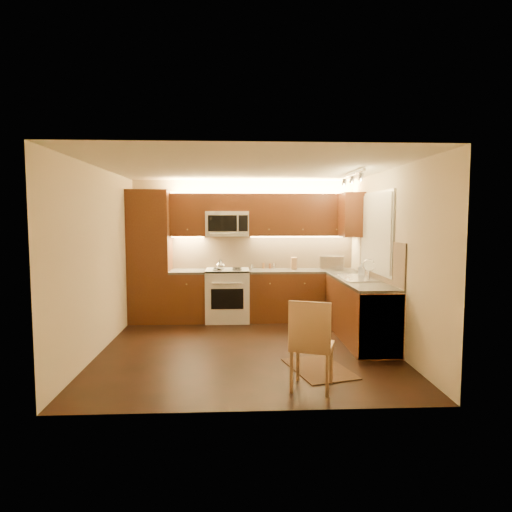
{
  "coord_description": "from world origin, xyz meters",
  "views": [
    {
      "loc": [
        -0.17,
        -5.95,
        1.81
      ],
      "look_at": [
        0.15,
        0.55,
        1.25
      ],
      "focal_mm": 30.5,
      "sensor_mm": 36.0,
      "label": 1
    }
  ],
  "objects": [
    {
      "name": "spice_jar_a",
      "position": [
        0.14,
        1.83,
        0.94
      ],
      "size": [
        0.05,
        0.05,
        0.09
      ],
      "primitive_type": "cylinder",
      "rotation": [
        0.0,
        0.0,
        -0.18
      ],
      "color": "silver",
      "rests_on": "counter_back_right"
    },
    {
      "name": "wall_front",
      "position": [
        0.0,
        -2.0,
        1.25
      ],
      "size": [
        4.0,
        0.01,
        2.5
      ],
      "primitive_type": "cube",
      "color": "beige",
      "rests_on": "ground"
    },
    {
      "name": "counter_back_right",
      "position": [
        1.04,
        1.7,
        0.88
      ],
      "size": [
        1.92,
        0.6,
        0.04
      ],
      "primitive_type": "cube",
      "color": "#383533",
      "rests_on": "base_cab_back_right"
    },
    {
      "name": "stove",
      "position": [
        -0.3,
        1.68,
        0.46
      ],
      "size": [
        0.76,
        0.65,
        0.92
      ],
      "primitive_type": null,
      "color": "silver",
      "rests_on": "floor"
    },
    {
      "name": "counter_back_left",
      "position": [
        -0.99,
        1.7,
        0.88
      ],
      "size": [
        0.62,
        0.6,
        0.04
      ],
      "primitive_type": "cube",
      "color": "#383533",
      "rests_on": "base_cab_back_left"
    },
    {
      "name": "upper_cab_right_corner",
      "position": [
        1.82,
        1.4,
        1.88
      ],
      "size": [
        0.35,
        0.5,
        0.75
      ],
      "primitive_type": "cube",
      "color": "#4B2110",
      "rests_on": "wall_right"
    },
    {
      "name": "upper_cab_back_left",
      "position": [
        -0.99,
        1.82,
        1.88
      ],
      "size": [
        0.62,
        0.35,
        0.75
      ],
      "primitive_type": "cube",
      "color": "#4B2110",
      "rests_on": "wall_back"
    },
    {
      "name": "knife_block",
      "position": [
        0.9,
        1.8,
        1.01
      ],
      "size": [
        0.11,
        0.16,
        0.21
      ],
      "primitive_type": "cube",
      "rotation": [
        0.0,
        0.0,
        -0.06
      ],
      "color": "#9C6C46",
      "rests_on": "counter_back_right"
    },
    {
      "name": "base_cab_back_right",
      "position": [
        1.04,
        1.7,
        0.43
      ],
      "size": [
        1.92,
        0.6,
        0.86
      ],
      "primitive_type": "cube",
      "color": "#4B2110",
      "rests_on": "floor"
    },
    {
      "name": "wall_left",
      "position": [
        -2.0,
        0.0,
        1.25
      ],
      "size": [
        0.01,
        4.0,
        2.5
      ],
      "primitive_type": "cube",
      "color": "beige",
      "rests_on": "ground"
    },
    {
      "name": "rug",
      "position": [
        0.84,
        -0.9,
        0.01
      ],
      "size": [
        0.84,
        1.06,
        0.01
      ],
      "primitive_type": "cube",
      "rotation": [
        0.0,
        0.0,
        0.27
      ],
      "color": "black",
      "rests_on": "floor"
    },
    {
      "name": "spice_jar_c",
      "position": [
        0.55,
        1.89,
        0.95
      ],
      "size": [
        0.05,
        0.05,
        0.11
      ],
      "primitive_type": "cylinder",
      "rotation": [
        0.0,
        0.0,
        -0.08
      ],
      "color": "silver",
      "rests_on": "counter_back_right"
    },
    {
      "name": "microwave",
      "position": [
        -0.3,
        1.81,
        1.72
      ],
      "size": [
        0.76,
        0.38,
        0.44
      ],
      "primitive_type": null,
      "color": "silver",
      "rests_on": "wall_back"
    },
    {
      "name": "toaster_oven",
      "position": [
        1.58,
        1.7,
        1.02
      ],
      "size": [
        0.48,
        0.41,
        0.25
      ],
      "primitive_type": "cube",
      "rotation": [
        0.0,
        0.0,
        -0.29
      ],
      "color": "silver",
      "rests_on": "counter_back_right"
    },
    {
      "name": "window_blinds",
      "position": [
        1.97,
        0.55,
        1.6
      ],
      "size": [
        0.02,
        1.36,
        1.16
      ],
      "primitive_type": "cube",
      "color": "silver",
      "rests_on": "wall_right"
    },
    {
      "name": "spice_jar_b",
      "position": [
        0.47,
        1.92,
        0.95
      ],
      "size": [
        0.06,
        0.06,
        0.09
      ],
      "primitive_type": "cylinder",
      "rotation": [
        0.0,
        0.0,
        0.4
      ],
      "color": "brown",
      "rests_on": "counter_back_right"
    },
    {
      "name": "kettle",
      "position": [
        -0.42,
        1.53,
        1.02
      ],
      "size": [
        0.22,
        0.22,
        0.19
      ],
      "primitive_type": null,
      "rotation": [
        0.0,
        0.0,
        -0.39
      ],
      "color": "silver",
      "rests_on": "stove"
    },
    {
      "name": "spice_jar_d",
      "position": [
        0.35,
        1.93,
        0.95
      ],
      "size": [
        0.05,
        0.05,
        0.1
      ],
      "primitive_type": "cylinder",
      "rotation": [
        0.0,
        0.0,
        0.31
      ],
      "color": "#945E2C",
      "rests_on": "counter_back_right"
    },
    {
      "name": "ceiling",
      "position": [
        0.0,
        0.0,
        2.5
      ],
      "size": [
        4.0,
        4.0,
        0.01
      ],
      "primitive_type": "cube",
      "color": "beige",
      "rests_on": "ground"
    },
    {
      "name": "track_light_bar",
      "position": [
        1.55,
        0.4,
        2.46
      ],
      "size": [
        0.04,
        1.2,
        0.03
      ],
      "primitive_type": "cube",
      "color": "silver",
      "rests_on": "ceiling"
    },
    {
      "name": "base_cab_right",
      "position": [
        1.7,
        0.4,
        0.43
      ],
      "size": [
        0.6,
        2.0,
        0.86
      ],
      "primitive_type": "cube",
      "color": "#4B2110",
      "rests_on": "floor"
    },
    {
      "name": "pantry",
      "position": [
        -1.65,
        1.7,
        1.15
      ],
      "size": [
        0.7,
        0.6,
        2.3
      ],
      "primitive_type": "cube",
      "color": "#4B2110",
      "rests_on": "floor"
    },
    {
      "name": "upper_cab_bridge",
      "position": [
        -0.3,
        1.82,
        2.09
      ],
      "size": [
        0.76,
        0.35,
        0.31
      ],
      "primitive_type": "cube",
      "color": "#4B2110",
      "rests_on": "wall_back"
    },
    {
      "name": "counter_right",
      "position": [
        1.7,
        0.4,
        0.88
      ],
      "size": [
        0.6,
        2.0,
        0.04
      ],
      "primitive_type": "cube",
      "color": "#383533",
      "rests_on": "base_cab_right"
    },
    {
      "name": "wall_right",
      "position": [
        2.0,
        0.0,
        1.25
      ],
      "size": [
        0.01,
        4.0,
        2.5
      ],
      "primitive_type": "cube",
      "color": "beige",
      "rests_on": "ground"
    },
    {
      "name": "window_frame",
      "position": [
        1.99,
        0.55,
        1.6
      ],
      "size": [
        0.03,
        1.44,
        1.24
      ],
      "primitive_type": "cube",
      "color": "silver",
      "rests_on": "wall_right"
    },
    {
      "name": "sink",
      "position": [
        1.7,
        0.55,
        0.98
      ],
      "size": [
        0.52,
        0.86,
        0.15
      ],
      "primitive_type": null,
      "color": "silver",
      "rests_on": "counter_right"
    },
    {
      "name": "backsplash_back",
      "position": [
        0.35,
        1.99,
        1.2
      ],
      "size": [
        3.3,
        0.02,
        0.6
      ],
      "primitive_type": "cube",
      "color": "tan",
      "rests_on": "wall_back"
    },
    {
      "name": "floor",
      "position": [
        0.0,
        0.0,
        0.0
      ],
      "size": [
        4.0,
        4.0,
        0.01
      ],
      "primitive_type": "cube",
      "color": "black",
      "rests_on": "ground"
    },
    {
      "name": "faucet",
      "position": [
        1.88,
        0.55,
        1.05
      ],
      "size": [
        0.2,
        0.04,
        0.3
      ],
      "primitive_type": null,
      "color": "silver",
      "rests_on": "counter_right"
    },
    {
      "name": "soap_bottle",
      "position": [
        1.85,
        0.83,
        1.01
      ],
      "size": [
        0.13,
        0.13,
        0.22
      ],
      "primitive_type": "imported",
      "rotation": [
        0.0,
        0.0,
        -0.37
      ],
      "color": "silver",
      "rests_on": "counter_right"
    },
    {
      "name": "base_cab_back_left",
      "position": [
        -0.99,
        1.7,
        0.43
      ],
      "size": [
        0.62,
        0.6,
        0.86
      ],
      "primitive_type": "cube",
      "color": "#4B2110",
      "rests_on": "floor"
    },
    {
      "name": "dishwasher",
      "position": [
        1.7,
        -0.3,
        0.43
      ],
      "size": [
        0.58,
        0.6,
        0.84
      ],
      "primitive_type": "cube",
      "color": "silver",
      "rests_on": "floor"
    },
    {
      "name": "upper_cab_back_right",
      "position": [
        1.04,
        1.82,
        1.88
      ],
      "size": [
        1.92,
        0.35,
        0.75
      ],
      "primitive_type": "cube",
      "color": "#4B2110",
      "rests_on": "wall_back"
    },
    {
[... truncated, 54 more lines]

